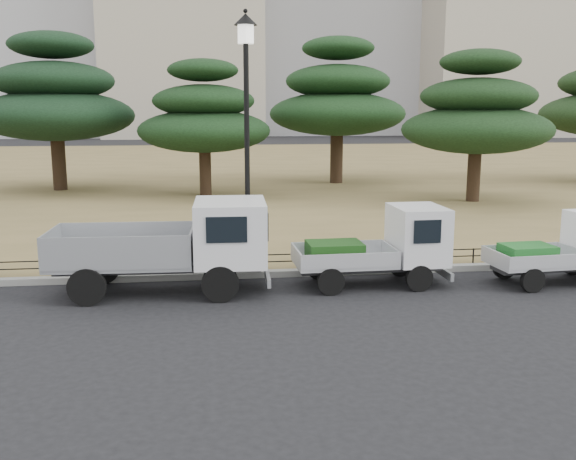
{
  "coord_description": "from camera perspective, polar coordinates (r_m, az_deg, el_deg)",
  "views": [
    {
      "loc": [
        -1.85,
        -12.93,
        4.17
      ],
      "look_at": [
        0.0,
        2.0,
        1.3
      ],
      "focal_mm": 40.0,
      "sensor_mm": 36.0,
      "label": 1
    }
  ],
  "objects": [
    {
      "name": "ground",
      "position": [
        13.71,
        1.03,
        -6.91
      ],
      "size": [
        220.0,
        220.0,
        0.0
      ],
      "primitive_type": "plane",
      "color": "black"
    },
    {
      "name": "lawn",
      "position": [
        43.76,
        -4.62,
        5.4
      ],
      "size": [
        120.0,
        56.0,
        0.15
      ],
      "primitive_type": "cube",
      "color": "olive",
      "rests_on": "ground"
    },
    {
      "name": "curb",
      "position": [
        16.16,
        -0.26,
        -3.85
      ],
      "size": [
        120.0,
        0.25,
        0.16
      ],
      "primitive_type": "cube",
      "color": "gray",
      "rests_on": "ground"
    },
    {
      "name": "truck_large",
      "position": [
        14.78,
        -10.13,
        -1.09
      ],
      "size": [
        4.88,
        2.09,
        2.1
      ],
      "rotation": [
        0.0,
        0.0,
        -0.03
      ],
      "color": "black",
      "rests_on": "ground"
    },
    {
      "name": "truck_kei_front",
      "position": [
        15.4,
        8.36,
        -1.46
      ],
      "size": [
        3.58,
        1.63,
        1.87
      ],
      "rotation": [
        0.0,
        0.0,
        0.03
      ],
      "color": "black",
      "rests_on": "ground"
    },
    {
      "name": "truck_kei_rear",
      "position": [
        16.82,
        23.56,
        -1.52
      ],
      "size": [
        3.31,
        1.61,
        1.69
      ],
      "rotation": [
        0.0,
        0.0,
        0.08
      ],
      "color": "black",
      "rests_on": "ground"
    },
    {
      "name": "street_lamp",
      "position": [
        15.86,
        -3.71,
        11.44
      ],
      "size": [
        0.56,
        0.56,
        6.22
      ],
      "color": "black",
      "rests_on": "lawn"
    },
    {
      "name": "pipe_fence",
      "position": [
        16.22,
        -0.33,
        -2.49
      ],
      "size": [
        38.0,
        0.04,
        0.4
      ],
      "color": "black",
      "rests_on": "lawn"
    },
    {
      "name": "pine_west_near",
      "position": [
        33.76,
        -20.03,
        10.81
      ],
      "size": [
        7.63,
        7.63,
        7.63
      ],
      "color": "black",
      "rests_on": "lawn"
    },
    {
      "name": "pine_center_left",
      "position": [
        30.09,
        -7.48,
        9.9
      ],
      "size": [
        6.11,
        6.11,
        6.22
      ],
      "color": "black",
      "rests_on": "lawn"
    },
    {
      "name": "pine_center_right",
      "position": [
        34.98,
        4.41,
        11.52
      ],
      "size": [
        7.28,
        7.28,
        7.72
      ],
      "color": "black",
      "rests_on": "lawn"
    },
    {
      "name": "pine_east_near",
      "position": [
        29.04,
        16.46,
        9.81
      ],
      "size": [
        6.4,
        6.4,
        6.47
      ],
      "color": "black",
      "rests_on": "lawn"
    }
  ]
}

